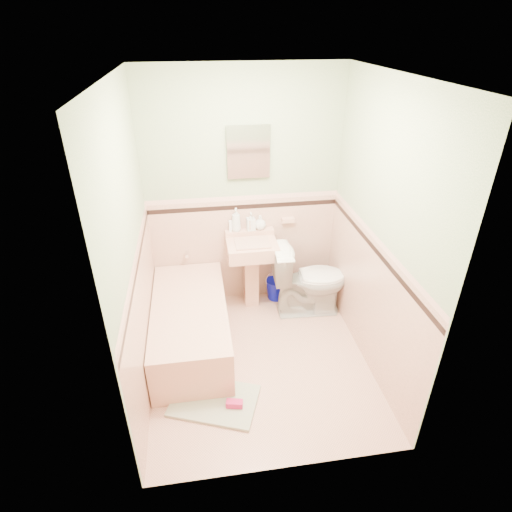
{
  "coord_description": "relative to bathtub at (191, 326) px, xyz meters",
  "views": [
    {
      "loc": [
        -0.48,
        -2.89,
        2.81
      ],
      "look_at": [
        0.0,
        0.25,
        1.0
      ],
      "focal_mm": 29.1,
      "sensor_mm": 36.0,
      "label": 1
    }
  ],
  "objects": [
    {
      "name": "floor",
      "position": [
        0.63,
        -0.33,
        -0.23
      ],
      "size": [
        2.2,
        2.2,
        0.0
      ],
      "primitive_type": "plane",
      "color": "#DDA791",
      "rests_on": "ground"
    },
    {
      "name": "ceiling",
      "position": [
        0.63,
        -0.33,
        2.27
      ],
      "size": [
        2.2,
        2.2,
        0.0
      ],
      "primitive_type": "plane",
      "rotation": [
        3.14,
        0.0,
        0.0
      ],
      "color": "white",
      "rests_on": "ground"
    },
    {
      "name": "wall_back",
      "position": [
        0.63,
        0.77,
        1.02
      ],
      "size": [
        2.5,
        0.0,
        2.5
      ],
      "primitive_type": "plane",
      "rotation": [
        1.57,
        0.0,
        0.0
      ],
      "color": "beige",
      "rests_on": "ground"
    },
    {
      "name": "wall_front",
      "position": [
        0.63,
        -1.43,
        1.02
      ],
      "size": [
        2.5,
        0.0,
        2.5
      ],
      "primitive_type": "plane",
      "rotation": [
        -1.57,
        0.0,
        0.0
      ],
      "color": "beige",
      "rests_on": "ground"
    },
    {
      "name": "wall_left",
      "position": [
        -0.37,
        -0.33,
        1.02
      ],
      "size": [
        0.0,
        2.5,
        2.5
      ],
      "primitive_type": "plane",
      "rotation": [
        1.57,
        0.0,
        1.57
      ],
      "color": "beige",
      "rests_on": "ground"
    },
    {
      "name": "wall_right",
      "position": [
        1.63,
        -0.33,
        1.02
      ],
      "size": [
        0.0,
        2.5,
        2.5
      ],
      "primitive_type": "plane",
      "rotation": [
        1.57,
        0.0,
        -1.57
      ],
      "color": "beige",
      "rests_on": "ground"
    },
    {
      "name": "wainscot_back",
      "position": [
        0.63,
        0.76,
        0.38
      ],
      "size": [
        2.0,
        0.0,
        2.0
      ],
      "primitive_type": "plane",
      "rotation": [
        1.57,
        0.0,
        0.0
      ],
      "color": "#E0AC96",
      "rests_on": "ground"
    },
    {
      "name": "wainscot_front",
      "position": [
        0.63,
        -1.42,
        0.38
      ],
      "size": [
        2.0,
        0.0,
        2.0
      ],
      "primitive_type": "plane",
      "rotation": [
        -1.57,
        0.0,
        0.0
      ],
      "color": "#E0AC96",
      "rests_on": "ground"
    },
    {
      "name": "wainscot_left",
      "position": [
        -0.36,
        -0.33,
        0.38
      ],
      "size": [
        0.0,
        2.2,
        2.2
      ],
      "primitive_type": "plane",
      "rotation": [
        1.57,
        0.0,
        1.57
      ],
      "color": "#E0AC96",
      "rests_on": "ground"
    },
    {
      "name": "wainscot_right",
      "position": [
        1.62,
        -0.33,
        0.38
      ],
      "size": [
        0.0,
        2.2,
        2.2
      ],
      "primitive_type": "plane",
      "rotation": [
        1.57,
        0.0,
        -1.57
      ],
      "color": "#E0AC96",
      "rests_on": "ground"
    },
    {
      "name": "accent_back",
      "position": [
        0.63,
        0.75,
        0.9
      ],
      "size": [
        2.0,
        0.0,
        2.0
      ],
      "primitive_type": "plane",
      "rotation": [
        1.57,
        0.0,
        0.0
      ],
      "color": "black",
      "rests_on": "ground"
    },
    {
      "name": "accent_front",
      "position": [
        0.63,
        -1.41,
        0.9
      ],
      "size": [
        2.0,
        0.0,
        2.0
      ],
      "primitive_type": "plane",
      "rotation": [
        -1.57,
        0.0,
        0.0
      ],
      "color": "black",
      "rests_on": "ground"
    },
    {
      "name": "accent_left",
      "position": [
        -0.35,
        -0.33,
        0.89
      ],
      "size": [
        0.0,
        2.2,
        2.2
      ],
      "primitive_type": "plane",
      "rotation": [
        1.57,
        0.0,
        1.57
      ],
      "color": "black",
      "rests_on": "ground"
    },
    {
      "name": "accent_right",
      "position": [
        1.61,
        -0.33,
        0.89
      ],
      "size": [
        0.0,
        2.2,
        2.2
      ],
      "primitive_type": "plane",
      "rotation": [
        1.57,
        0.0,
        -1.57
      ],
      "color": "black",
      "rests_on": "ground"
    },
    {
      "name": "cap_back",
      "position": [
        0.63,
        0.75,
        0.99
      ],
      "size": [
        2.0,
        0.0,
        2.0
      ],
      "primitive_type": "plane",
      "rotation": [
        1.57,
        0.0,
        0.0
      ],
      "color": "#DDAA9C",
      "rests_on": "ground"
    },
    {
      "name": "cap_front",
      "position": [
        0.63,
        -1.41,
        0.99
      ],
      "size": [
        2.0,
        0.0,
        2.0
      ],
      "primitive_type": "plane",
      "rotation": [
        -1.57,
        0.0,
        0.0
      ],
      "color": "#DDAA9C",
      "rests_on": "ground"
    },
    {
      "name": "cap_left",
      "position": [
        -0.35,
        -0.33,
        1.0
      ],
      "size": [
        0.0,
        2.2,
        2.2
      ],
      "primitive_type": "plane",
      "rotation": [
        1.57,
        0.0,
        1.57
      ],
      "color": "#DDAA9C",
      "rests_on": "ground"
    },
    {
      "name": "cap_right",
      "position": [
        1.61,
        -0.33,
        1.0
      ],
      "size": [
        0.0,
        2.2,
        2.2
      ],
      "primitive_type": "plane",
      "rotation": [
        1.57,
        0.0,
        -1.57
      ],
      "color": "#DDAA9C",
      "rests_on": "ground"
    },
    {
      "name": "bathtub",
      "position": [
        0.0,
        0.0,
        0.0
      ],
      "size": [
        0.7,
        1.5,
        0.45
      ],
      "primitive_type": "cube",
      "color": "#D89E86",
      "rests_on": "floor"
    },
    {
      "name": "tub_faucet",
      "position": [
        0.0,
        0.72,
        0.41
      ],
      "size": [
        0.04,
        0.12,
        0.04
      ],
      "primitive_type": "cylinder",
      "rotation": [
        1.57,
        0.0,
        0.0
      ],
      "color": "silver",
      "rests_on": "wall_back"
    },
    {
      "name": "sink",
      "position": [
        0.68,
        0.53,
        0.18
      ],
      "size": [
        0.52,
        0.48,
        0.82
      ],
      "primitive_type": null,
      "color": "#D89E86",
      "rests_on": "floor"
    },
    {
      "name": "sink_faucet",
      "position": [
        0.68,
        0.67,
        0.72
      ],
      "size": [
        0.02,
        0.02,
        0.1
      ],
      "primitive_type": "cylinder",
      "color": "silver",
      "rests_on": "sink"
    },
    {
      "name": "medicine_cabinet",
      "position": [
        0.68,
        0.74,
        1.47
      ],
      "size": [
        0.38,
        0.04,
        0.47
      ],
      "primitive_type": "cube",
      "color": "white",
      "rests_on": "wall_back"
    },
    {
      "name": "soap_dish",
      "position": [
        1.1,
        0.73,
        0.72
      ],
      "size": [
        0.13,
        0.08,
        0.04
      ],
      "primitive_type": "cube",
      "color": "#D89E86",
      "rests_on": "wall_back"
    },
    {
      "name": "soap_bottle_left",
      "position": [
        0.54,
        0.71,
        0.77
      ],
      "size": [
        0.12,
        0.12,
        0.25
      ],
      "primitive_type": "imported",
      "rotation": [
        0.0,
        0.0,
        -0.21
      ],
      "color": "#B2B2B2",
      "rests_on": "sink"
    },
    {
      "name": "soap_bottle_mid",
      "position": [
        0.7,
        0.71,
        0.74
      ],
      "size": [
        0.09,
        0.09,
        0.19
      ],
      "primitive_type": "imported",
      "rotation": [
        0.0,
        0.0,
        0.06
      ],
      "color": "#B2B2B2",
      "rests_on": "sink"
    },
    {
      "name": "soap_bottle_right",
      "position": [
        0.8,
        0.71,
        0.73
      ],
      "size": [
        0.13,
        0.13,
        0.16
      ],
      "primitive_type": "imported",
      "rotation": [
        0.0,
        0.0,
        -0.06
      ],
      "color": "#B2B2B2",
      "rests_on": "sink"
    },
    {
      "name": "tube",
      "position": [
        0.48,
        0.71,
        0.71
      ],
      "size": [
        0.04,
        0.04,
        0.12
      ],
      "primitive_type": "cylinder",
      "rotation": [
        0.0,
        0.0,
        -0.13
      ],
      "color": "white",
      "rests_on": "sink"
    },
    {
      "name": "toilet",
      "position": [
        1.28,
        0.37,
        0.18
      ],
      "size": [
        0.81,
        0.49,
        0.81
      ],
      "primitive_type": "imported",
      "rotation": [
        0.0,
        0.0,
        1.53
      ],
      "color": "white",
      "rests_on": "floor"
    },
    {
      "name": "bucket",
      "position": [
        0.98,
        0.66,
        -0.11
      ],
      "size": [
        0.32,
        0.32,
        0.24
      ],
      "primitive_type": null,
      "rotation": [
        0.0,
        0.0,
        0.43
      ],
      "color": "#070CAD",
      "rests_on": "floor"
    },
    {
      "name": "bath_mat",
      "position": [
        0.17,
        -0.76,
        -0.21
      ],
      "size": [
        0.83,
        0.69,
        0.03
      ],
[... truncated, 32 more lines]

